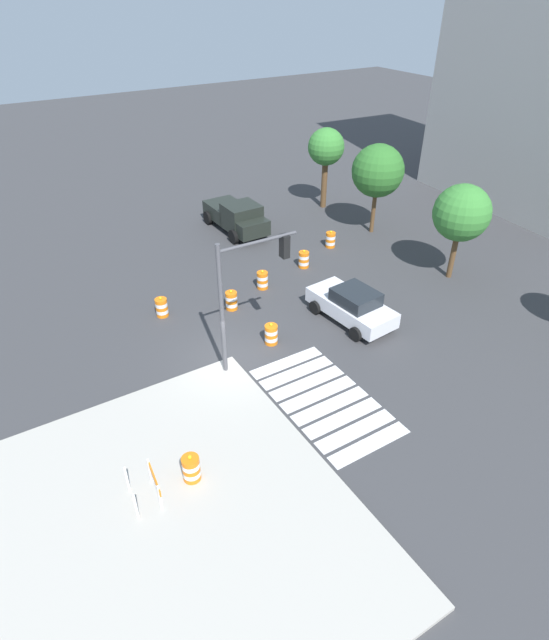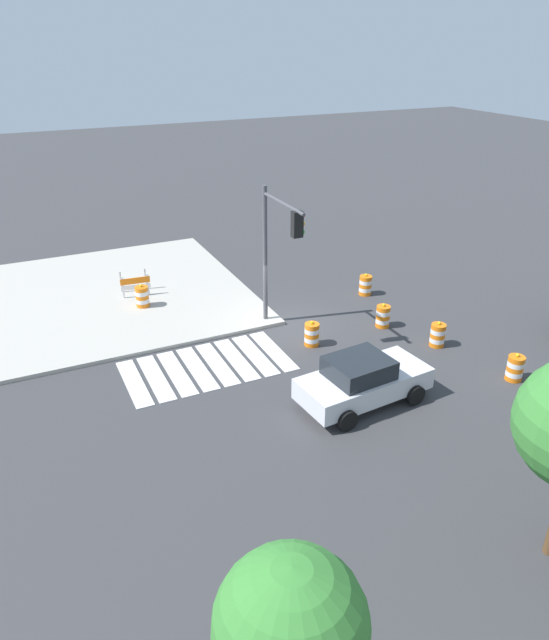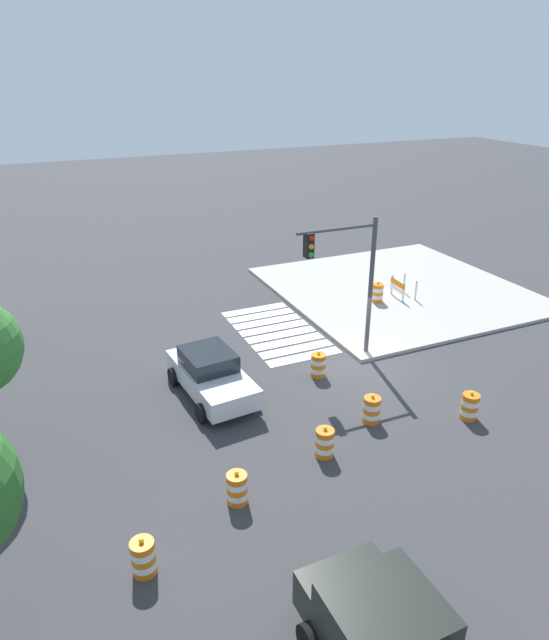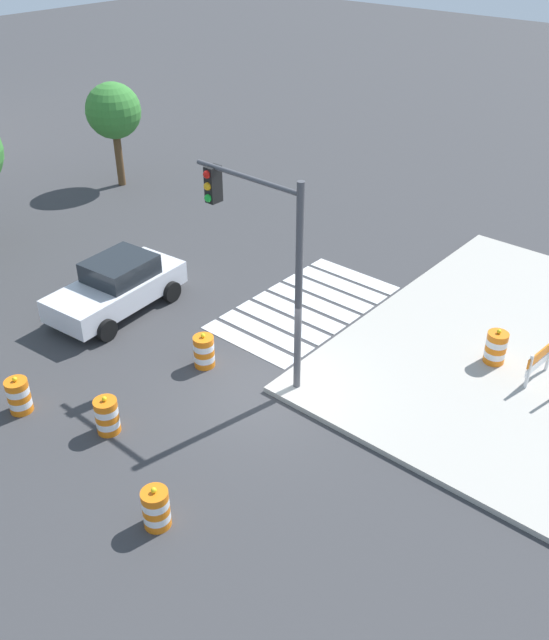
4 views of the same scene
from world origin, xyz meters
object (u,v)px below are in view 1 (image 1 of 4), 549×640
object	(u,v)px
traffic_barrel_crosswalk_end	(330,240)
traffic_barrel_on_sidewalk	(191,468)
traffic_light_pole	(248,280)
street_tree_streetside_far	(462,213)
street_tree_streetside_near	(378,171)
construction_barricade	(150,484)
traffic_barrel_far_curb	(304,259)
traffic_barrel_lane_center	(231,301)
sports_car	(352,305)
traffic_barrel_median_near	(271,334)
pickup_truck	(237,217)
street_tree_corner_lot	(326,148)
traffic_barrel_median_far	(162,307)
traffic_barrel_near_corner	(262,280)

from	to	relation	value
traffic_barrel_crosswalk_end	traffic_barrel_on_sidewalk	xyz separation A→B (m)	(11.37, -13.86, 0.15)
traffic_light_pole	street_tree_streetside_far	xyz separation A→B (m)	(-0.91, 12.55, -0.37)
traffic_light_pole	street_tree_streetside_near	world-z (taller)	traffic_light_pole
construction_barricade	street_tree_streetside_far	size ratio (longest dim) A/B	0.26
traffic_barrel_far_curb	traffic_light_pole	xyz separation A→B (m)	(5.83, -6.61, 3.46)
street_tree_streetside_near	traffic_barrel_lane_center	bearing A→B (deg)	-73.57
sports_car	traffic_barrel_lane_center	distance (m)	5.67
traffic_barrel_median_near	pickup_truck	bearing A→B (deg)	158.73
sports_car	traffic_barrel_on_sidewalk	distance (m)	11.04
sports_car	street_tree_corner_lot	xyz separation A→B (m)	(-12.11, 7.23, 3.16)
traffic_barrel_median_far	traffic_light_pole	size ratio (longest dim) A/B	0.19
traffic_barrel_near_corner	traffic_barrel_lane_center	distance (m)	2.43
pickup_truck	traffic_barrel_median_far	size ratio (longest dim) A/B	5.08
traffic_barrel_lane_center	street_tree_streetside_near	xyz separation A→B (m)	(-3.41, 11.56, 3.34)
traffic_light_pole	traffic_barrel_on_sidewalk	bearing A→B (deg)	-46.45
sports_car	construction_barricade	distance (m)	12.25
traffic_barrel_median_near	construction_barricade	xyz separation A→B (m)	(5.01, -7.27, 0.27)
traffic_barrel_crosswalk_end	traffic_barrel_lane_center	distance (m)	8.61
traffic_light_pole	street_tree_streetside_far	distance (m)	12.59
traffic_barrel_crosswalk_end	street_tree_corner_lot	distance (m)	7.26
pickup_truck	traffic_light_pole	xyz separation A→B (m)	(11.87, -5.78, 2.94)
pickup_truck	traffic_barrel_median_near	size ratio (longest dim) A/B	5.08
street_tree_streetside_near	traffic_barrel_median_near	bearing A→B (deg)	-59.29
street_tree_corner_lot	pickup_truck	bearing A→B (deg)	-85.05
traffic_barrel_on_sidewalk	street_tree_streetside_near	xyz separation A→B (m)	(-11.79, 17.35, 3.19)
traffic_barrel_crosswalk_end	street_tree_corner_lot	size ratio (longest dim) A/B	0.19
traffic_barrel_lane_center	traffic_barrel_far_curb	bearing A→B (deg)	107.92
street_tree_corner_lot	traffic_barrel_median_far	bearing A→B (deg)	-63.59
traffic_barrel_median_near	traffic_barrel_median_far	distance (m)	5.54
pickup_truck	street_tree_streetside_far	size ratio (longest dim) A/B	1.04
sports_car	construction_barricade	bearing A→B (deg)	-67.83
traffic_barrel_median_near	construction_barricade	distance (m)	8.84
traffic_barrel_far_curb	traffic_light_pole	distance (m)	9.47
traffic_barrel_near_corner	traffic_barrel_crosswalk_end	size ratio (longest dim) A/B	1.00
traffic_barrel_far_curb	street_tree_streetside_near	size ratio (longest dim) A/B	0.19
traffic_barrel_median_far	traffic_barrel_far_curb	xyz separation A→B (m)	(-0.56, 8.37, 0.00)
traffic_barrel_median_near	construction_barricade	size ratio (longest dim) A/B	0.79
pickup_truck	street_tree_corner_lot	bearing A→B (deg)	94.95
street_tree_streetside_near	traffic_light_pole	bearing A→B (deg)	-59.67
sports_car	traffic_barrel_on_sidewalk	bearing A→B (deg)	-65.17
sports_car	traffic_barrel_near_corner	bearing A→B (deg)	-157.01
traffic_barrel_median_near	traffic_light_pole	xyz separation A→B (m)	(0.75, -1.45, 3.46)
construction_barricade	traffic_light_pole	bearing A→B (deg)	126.21
traffic_barrel_on_sidewalk	street_tree_streetside_near	size ratio (longest dim) A/B	0.19
sports_car	traffic_barrel_median_far	world-z (taller)	sports_car
traffic_barrel_on_sidewalk	street_tree_corner_lot	xyz separation A→B (m)	(-16.75, 17.24, 3.37)
traffic_barrel_lane_center	street_tree_corner_lot	bearing A→B (deg)	126.12
sports_car	construction_barricade	world-z (taller)	sports_car
traffic_barrel_crosswalk_end	street_tree_corner_lot	world-z (taller)	street_tree_corner_lot
traffic_barrel_median_far	construction_barricade	bearing A→B (deg)	-23.09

